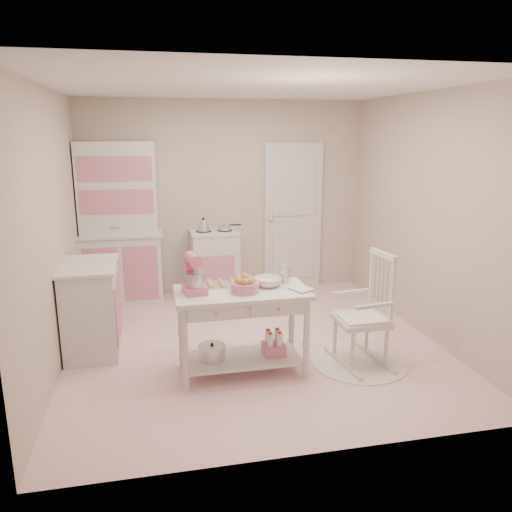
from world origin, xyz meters
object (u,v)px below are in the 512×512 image
(base_cabinet, at_px, (92,308))
(work_table, at_px, (242,332))
(bread_basket, at_px, (245,287))
(stand_mixer, at_px, (194,274))
(hutch, at_px, (119,225))
(stove, at_px, (215,265))
(rocking_chair, at_px, (362,310))

(base_cabinet, height_order, work_table, base_cabinet)
(base_cabinet, relative_size, bread_basket, 3.68)
(stand_mixer, bearing_deg, base_cabinet, 131.47)
(stand_mixer, bearing_deg, hutch, 97.78)
(hutch, relative_size, base_cabinet, 2.26)
(stove, relative_size, bread_basket, 3.68)
(bread_basket, bearing_deg, rocking_chair, -0.23)
(stove, bearing_deg, work_table, -90.93)
(hutch, xyz_separation_m, stove, (1.20, -0.05, -0.58))
(bread_basket, bearing_deg, stand_mixer, 170.96)
(work_table, distance_m, bread_basket, 0.45)
(stove, xyz_separation_m, rocking_chair, (1.11, -2.26, 0.09))
(stove, height_order, base_cabinet, same)
(base_cabinet, relative_size, rocking_chair, 0.84)
(stove, bearing_deg, base_cabinet, -135.13)
(hutch, xyz_separation_m, base_cabinet, (-0.23, -1.47, -0.58))
(base_cabinet, relative_size, stand_mixer, 2.71)
(rocking_chair, distance_m, bread_basket, 1.16)
(hutch, xyz_separation_m, work_table, (1.16, -2.25, -0.64))
(stove, xyz_separation_m, base_cabinet, (-1.43, -1.42, 0.00))
(work_table, distance_m, stand_mixer, 0.71)
(stove, bearing_deg, rocking_chair, -63.89)
(stand_mixer, relative_size, bread_basket, 1.36)
(stand_mixer, xyz_separation_m, bread_basket, (0.44, -0.07, -0.12))
(work_table, bearing_deg, base_cabinet, 150.84)
(hutch, height_order, stove, hutch)
(hutch, bearing_deg, stand_mixer, -71.57)
(work_table, height_order, bread_basket, bread_basket)
(bread_basket, bearing_deg, stove, 89.60)
(stove, relative_size, base_cabinet, 1.00)
(rocking_chair, bearing_deg, hutch, 127.70)
(rocking_chair, height_order, stand_mixer, stand_mixer)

